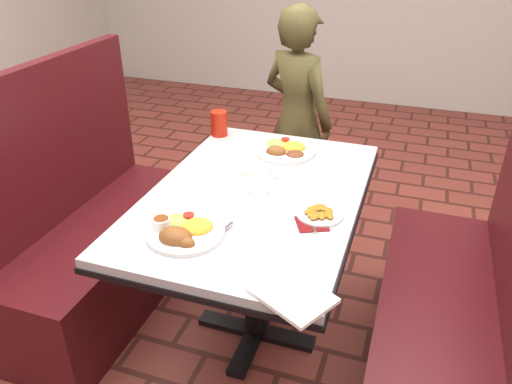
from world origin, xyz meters
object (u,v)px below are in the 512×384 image
at_px(dining_table, 256,213).
at_px(far_dinner_plate, 286,147).
at_px(diner_person, 297,119).
at_px(plantain_plate, 320,213).
at_px(booth_bench_right, 450,319).
at_px(red_tumbler, 219,123).
at_px(near_dinner_plate, 183,228).
at_px(booth_bench_left, 98,243).

xyz_separation_m(dining_table, far_dinner_plate, (0.01, 0.40, 0.12)).
bearing_deg(diner_person, plantain_plate, 133.17).
relative_size(booth_bench_right, red_tumbler, 9.88).
bearing_deg(dining_table, diner_person, 96.10).
height_order(booth_bench_right, red_tumbler, booth_bench_right).
relative_size(near_dinner_plate, far_dinner_plate, 0.98).
bearing_deg(booth_bench_right, near_dinner_plate, -158.58).
relative_size(diner_person, far_dinner_plate, 4.79).
bearing_deg(far_dinner_plate, booth_bench_right, -26.78).
bearing_deg(red_tumbler, diner_person, 67.51).
relative_size(booth_bench_left, red_tumbler, 9.88).
height_order(diner_person, far_dinner_plate, diner_person).
distance_m(booth_bench_left, diner_person, 1.32).
bearing_deg(booth_bench_left, red_tumbler, 48.42).
bearing_deg(near_dinner_plate, red_tumbler, 104.75).
xyz_separation_m(booth_bench_right, plantain_plate, (-0.52, -0.09, 0.43)).
distance_m(booth_bench_right, far_dinner_plate, 0.99).
relative_size(diner_person, red_tumbler, 10.74).
relative_size(booth_bench_left, booth_bench_right, 1.00).
bearing_deg(diner_person, dining_table, 120.94).
relative_size(near_dinner_plate, red_tumbler, 2.19).
height_order(booth_bench_right, near_dinner_plate, booth_bench_right).
bearing_deg(dining_table, booth_bench_left, 180.00).
distance_m(near_dinner_plate, plantain_plate, 0.49).
relative_size(booth_bench_left, diner_person, 0.92).
xyz_separation_m(near_dinner_plate, far_dinner_plate, (0.14, 0.77, -0.00)).
xyz_separation_m(booth_bench_right, far_dinner_plate, (-0.79, 0.40, 0.45)).
xyz_separation_m(booth_bench_right, near_dinner_plate, (-0.93, -0.37, 0.45)).
distance_m(booth_bench_left, far_dinner_plate, 1.00).
height_order(booth_bench_left, near_dinner_plate, booth_bench_left).
distance_m(dining_table, plantain_plate, 0.31).
bearing_deg(booth_bench_right, far_dinner_plate, 153.22).
bearing_deg(diner_person, near_dinner_plate, 114.13).
bearing_deg(near_dinner_plate, booth_bench_left, 151.19).
bearing_deg(plantain_plate, far_dinner_plate, 118.46).
xyz_separation_m(dining_table, booth_bench_left, (-0.80, 0.00, -0.32)).
relative_size(dining_table, near_dinner_plate, 4.57).
distance_m(diner_person, far_dinner_plate, 0.71).
xyz_separation_m(booth_bench_left, plantain_plate, (1.07, -0.09, 0.43)).
bearing_deg(plantain_plate, diner_person, 108.33).
xyz_separation_m(booth_bench_right, diner_person, (-0.91, 1.08, 0.32)).
relative_size(far_dinner_plate, plantain_plate, 1.61).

